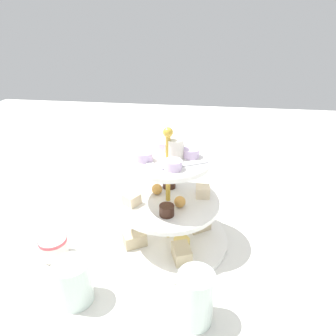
# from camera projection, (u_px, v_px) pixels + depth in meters

# --- Properties ---
(ground_plane) EXTENTS (2.40, 2.40, 0.00)m
(ground_plane) POSITION_uv_depth(u_px,v_px,m) (168.00, 239.00, 0.70)
(ground_plane) COLOR silver
(tiered_serving_stand) EXTENTS (0.27, 0.27, 0.27)m
(tiered_serving_stand) POSITION_uv_depth(u_px,v_px,m) (168.00, 209.00, 0.67)
(tiered_serving_stand) COLOR white
(tiered_serving_stand) RESTS_ON ground_plane
(water_glass_tall_right) EXTENTS (0.07, 0.07, 0.11)m
(water_glass_tall_right) POSITION_uv_depth(u_px,v_px,m) (175.00, 172.00, 0.89)
(water_glass_tall_right) COLOR silver
(water_glass_tall_right) RESTS_ON ground_plane
(water_glass_short_left) EXTENTS (0.06, 0.06, 0.08)m
(water_glass_short_left) POSITION_uv_depth(u_px,v_px,m) (74.00, 282.00, 0.53)
(water_glass_short_left) COLOR silver
(water_glass_short_left) RESTS_ON ground_plane
(teacup_with_saucer) EXTENTS (0.09, 0.09, 0.05)m
(teacup_with_saucer) POSITION_uv_depth(u_px,v_px,m) (54.00, 249.00, 0.64)
(teacup_with_saucer) COLOR white
(teacup_with_saucer) RESTS_ON ground_plane
(butter_knife_left) EXTENTS (0.04, 0.17, 0.00)m
(butter_knife_left) POSITION_uv_depth(u_px,v_px,m) (287.00, 232.00, 0.72)
(butter_knife_left) COLOR silver
(butter_knife_left) RESTS_ON ground_plane
(butter_knife_right) EXTENTS (0.06, 0.17, 0.00)m
(butter_knife_right) POSITION_uv_depth(u_px,v_px,m) (81.00, 203.00, 0.84)
(butter_knife_right) COLOR silver
(butter_knife_right) RESTS_ON ground_plane
(water_glass_mid_back) EXTENTS (0.06, 0.06, 0.10)m
(water_glass_mid_back) POSITION_uv_depth(u_px,v_px,m) (195.00, 298.00, 0.49)
(water_glass_mid_back) COLOR silver
(water_glass_mid_back) RESTS_ON ground_plane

